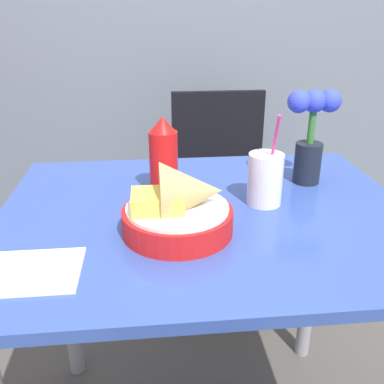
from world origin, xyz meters
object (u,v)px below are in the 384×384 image
object	(u,v)px
ketchup_bottle	(164,158)
drink_cup	(265,181)
food_basket	(181,208)
chair_far_window	(220,178)
flower_vase	(311,132)

from	to	relation	value
ketchup_bottle	drink_cup	xyz separation A→B (m)	(0.23, -0.08, -0.04)
food_basket	ketchup_bottle	xyz separation A→B (m)	(-0.03, 0.20, 0.04)
food_basket	ketchup_bottle	distance (m)	0.21
chair_far_window	drink_cup	world-z (taller)	drink_cup
food_basket	flower_vase	size ratio (longest dim) A/B	0.94
chair_far_window	food_basket	xyz separation A→B (m)	(-0.24, -0.93, 0.31)
drink_cup	flower_vase	bearing A→B (deg)	39.44
chair_far_window	food_basket	distance (m)	1.01
ketchup_bottle	flower_vase	size ratio (longest dim) A/B	0.80
drink_cup	flower_vase	world-z (taller)	flower_vase
chair_far_window	ketchup_bottle	bearing A→B (deg)	-110.08
chair_far_window	food_basket	size ratio (longest dim) A/B	3.82
food_basket	flower_vase	xyz separation A→B (m)	(0.35, 0.24, 0.08)
drink_cup	flower_vase	distance (m)	0.21
drink_cup	ketchup_bottle	bearing A→B (deg)	161.07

